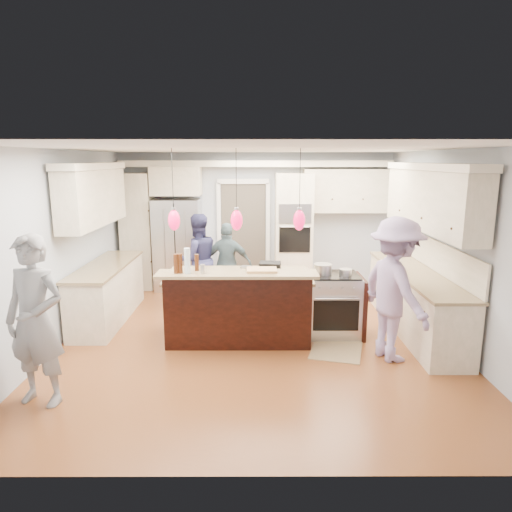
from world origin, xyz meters
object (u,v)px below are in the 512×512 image
at_px(kitchen_island, 239,304).
at_px(person_bar_end, 36,321).
at_px(island_range, 334,305).
at_px(refrigerator, 178,244).
at_px(person_far_left, 198,260).

height_order(kitchen_island, person_bar_end, person_bar_end).
distance_m(island_range, person_bar_end, 4.00).
bearing_deg(person_bar_end, island_range, 42.48).
xyz_separation_m(refrigerator, island_range, (2.71, -2.49, -0.44)).
relative_size(island_range, person_bar_end, 0.50).
height_order(person_bar_end, person_far_left, person_bar_end).
bearing_deg(island_range, person_bar_end, -150.62).
xyz_separation_m(island_range, person_bar_end, (-3.46, -1.95, 0.46)).
bearing_deg(person_far_left, island_range, 122.69).
bearing_deg(person_bar_end, kitchen_island, 55.46).
height_order(refrigerator, person_bar_end, person_bar_end).
xyz_separation_m(refrigerator, person_bar_end, (-0.75, -4.44, 0.02)).
distance_m(island_range, person_far_left, 2.66).
bearing_deg(island_range, kitchen_island, -176.90).
bearing_deg(person_far_left, person_bar_end, 45.76).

